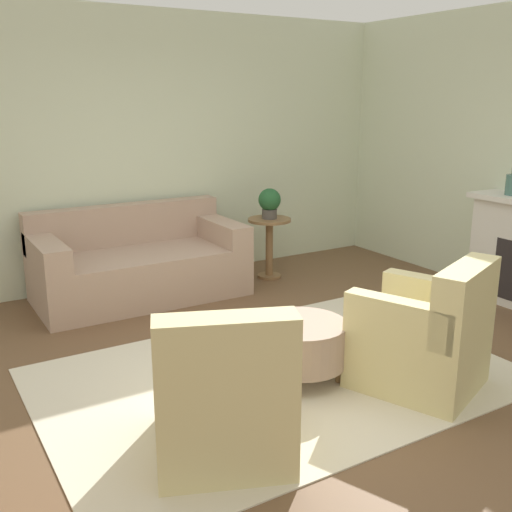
{
  "coord_description": "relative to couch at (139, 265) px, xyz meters",
  "views": [
    {
      "loc": [
        -2.15,
        -3.26,
        1.95
      ],
      "look_at": [
        0.15,
        0.55,
        0.75
      ],
      "focal_mm": 42.0,
      "sensor_mm": 36.0,
      "label": 1
    }
  ],
  "objects": [
    {
      "name": "wall_back",
      "position": [
        0.2,
        0.57,
        1.08
      ],
      "size": [
        9.45,
        0.12,
        2.8
      ],
      "color": "beige",
      "rests_on": "ground_plane"
    },
    {
      "name": "armchair_left",
      "position": [
        -0.57,
        -2.84,
        0.03
      ],
      "size": [
        0.96,
        0.99,
        0.9
      ],
      "color": "beige",
      "rests_on": "rug"
    },
    {
      "name": "ottoman_table",
      "position": [
        0.33,
        -2.31,
        -0.05
      ],
      "size": [
        0.65,
        0.65,
        0.42
      ],
      "color": "tan",
      "rests_on": "rug"
    },
    {
      "name": "rug",
      "position": [
        0.2,
        -2.21,
        -0.32
      ],
      "size": [
        3.26,
        2.21,
        0.01
      ],
      "color": "beige",
      "rests_on": "ground_plane"
    },
    {
      "name": "couch",
      "position": [
        0.0,
        0.0,
        0.0
      ],
      "size": [
        2.0,
        0.99,
        0.88
      ],
      "color": "tan",
      "rests_on": "ground_plane"
    },
    {
      "name": "potted_plant_on_side_table",
      "position": [
        1.45,
        -0.12,
        0.52
      ],
      "size": [
        0.24,
        0.24,
        0.33
      ],
      "color": "#4C4742",
      "rests_on": "side_table"
    },
    {
      "name": "side_table",
      "position": [
        1.45,
        -0.12,
        0.12
      ],
      "size": [
        0.46,
        0.46,
        0.66
      ],
      "color": "olive",
      "rests_on": "ground_plane"
    },
    {
      "name": "ground_plane",
      "position": [
        0.2,
        -2.21,
        -0.32
      ],
      "size": [
        16.0,
        16.0,
        0.0
      ],
      "primitive_type": "plane",
      "color": "brown"
    },
    {
      "name": "armchair_right",
      "position": [
        0.98,
        -2.84,
        0.03
      ],
      "size": [
        0.96,
        0.99,
        0.9
      ],
      "color": "beige",
      "rests_on": "rug"
    }
  ]
}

